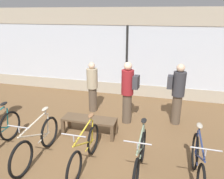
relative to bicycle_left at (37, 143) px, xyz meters
name	(u,v)px	position (x,y,z in m)	size (l,w,h in m)	color
ground_plane	(93,153)	(1.09, 0.46, -0.40)	(24.00, 24.00, 0.00)	brown
shop_back_wall	(127,53)	(1.09, 4.35, 1.24)	(12.00, 0.08, 3.20)	#B2A893
bicycle_left	(37,143)	(0.00, 0.00, 0.00)	(0.46, 1.78, 1.05)	black
bicycle_center	(85,150)	(1.09, 0.02, -0.02)	(0.46, 1.71, 1.02)	black
bicycle_right	(140,158)	(2.20, 0.04, -0.01)	(0.46, 1.72, 1.03)	black
bicycle_far_right	(198,165)	(3.25, 0.09, 0.01)	(0.46, 1.72, 1.05)	black
display_bench	(89,121)	(0.73, 1.24, -0.02)	(1.40, 0.44, 0.45)	brown
customer_near_rack	(92,86)	(0.33, 2.64, 0.44)	(0.48, 0.48, 1.60)	brown
customer_by_window	(128,91)	(1.56, 2.14, 0.57)	(0.52, 0.39, 1.78)	brown
customer_mid_floor	(177,92)	(2.89, 2.43, 0.55)	(0.50, 0.37, 1.75)	brown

